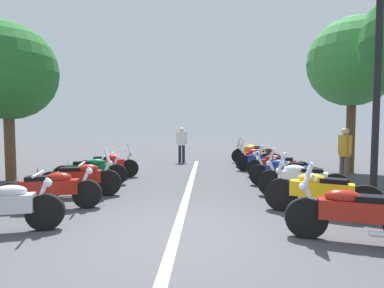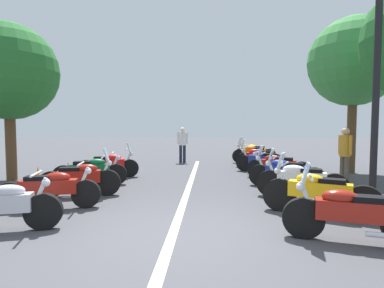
% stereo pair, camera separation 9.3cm
% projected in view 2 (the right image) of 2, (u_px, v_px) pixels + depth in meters
% --- Properties ---
extents(ground_plane, '(80.00, 80.00, 0.00)m').
position_uv_depth(ground_plane, '(172.00, 236.00, 4.87)').
color(ground_plane, '#424247').
extents(lane_centre_stripe, '(13.54, 0.16, 0.01)m').
position_uv_depth(lane_centre_stripe, '(187.00, 191.00, 8.21)').
color(lane_centre_stripe, beige).
rests_on(lane_centre_stripe, ground_plane).
extents(motorcycle_left_row_1, '(0.75, 2.10, 0.98)m').
position_uv_depth(motorcycle_left_row_1, '(50.00, 188.00, 6.40)').
color(motorcycle_left_row_1, black).
rests_on(motorcycle_left_row_1, ground_plane).
extents(motorcycle_left_row_2, '(0.75, 1.99, 1.22)m').
position_uv_depth(motorcycle_left_row_2, '(81.00, 178.00, 7.56)').
color(motorcycle_left_row_2, black).
rests_on(motorcycle_left_row_2, ground_plane).
extents(motorcycle_left_row_3, '(0.79, 2.12, 0.99)m').
position_uv_depth(motorcycle_left_row_3, '(91.00, 170.00, 8.94)').
color(motorcycle_left_row_3, black).
rests_on(motorcycle_left_row_3, ground_plane).
extents(motorcycle_left_row_4, '(0.69, 2.07, 1.20)m').
position_uv_depth(motorcycle_left_row_4, '(109.00, 164.00, 10.33)').
color(motorcycle_left_row_4, black).
rests_on(motorcycle_left_row_4, ground_plane).
extents(motorcycle_right_row_0, '(0.84, 2.01, 1.21)m').
position_uv_depth(motorcycle_right_row_0, '(350.00, 213.00, 4.54)').
color(motorcycle_right_row_0, black).
rests_on(motorcycle_right_row_0, ground_plane).
extents(motorcycle_right_row_1, '(1.08, 2.08, 1.23)m').
position_uv_depth(motorcycle_right_row_1, '(318.00, 192.00, 5.94)').
color(motorcycle_right_row_1, black).
rests_on(motorcycle_right_row_1, ground_plane).
extents(motorcycle_right_row_2, '(0.94, 2.09, 1.22)m').
position_uv_depth(motorcycle_right_row_2, '(300.00, 179.00, 7.32)').
color(motorcycle_right_row_2, black).
rests_on(motorcycle_right_row_2, ground_plane).
extents(motorcycle_right_row_3, '(0.98, 2.06, 1.20)m').
position_uv_depth(motorcycle_right_row_3, '(285.00, 172.00, 8.65)').
color(motorcycle_right_row_3, black).
rests_on(motorcycle_right_row_3, ground_plane).
extents(motorcycle_right_row_4, '(1.01, 2.01, 0.99)m').
position_uv_depth(motorcycle_right_row_4, '(278.00, 165.00, 10.06)').
color(motorcycle_right_row_4, black).
rests_on(motorcycle_right_row_4, ground_plane).
extents(motorcycle_right_row_5, '(0.97, 2.04, 0.99)m').
position_uv_depth(motorcycle_right_row_5, '(263.00, 160.00, 11.50)').
color(motorcycle_right_row_5, black).
rests_on(motorcycle_right_row_5, ground_plane).
extents(motorcycle_right_row_6, '(0.81, 1.98, 1.19)m').
position_uv_depth(motorcycle_right_row_6, '(258.00, 157.00, 12.77)').
color(motorcycle_right_row_6, black).
rests_on(motorcycle_right_row_6, ground_plane).
extents(motorcycle_right_row_7, '(0.80, 2.04, 1.22)m').
position_uv_depth(motorcycle_right_row_7, '(253.00, 153.00, 14.16)').
color(motorcycle_right_row_7, black).
rests_on(motorcycle_right_row_7, ground_plane).
extents(motorcycle_right_row_8, '(1.00, 2.01, 1.20)m').
position_uv_depth(motorcycle_right_row_8, '(254.00, 151.00, 15.53)').
color(motorcycle_right_row_8, black).
rests_on(motorcycle_right_row_8, ground_plane).
extents(street_lamp_twin_globe, '(0.32, 1.22, 4.94)m').
position_uv_depth(street_lamp_twin_globe, '(378.00, 49.00, 6.22)').
color(street_lamp_twin_globe, black).
rests_on(street_lamp_twin_globe, ground_plane).
extents(traffic_cone_1, '(0.36, 0.36, 0.61)m').
position_uv_depth(traffic_cone_1, '(38.00, 178.00, 8.54)').
color(traffic_cone_1, orange).
rests_on(traffic_cone_1, ground_plane).
extents(traffic_cone_2, '(0.36, 0.36, 0.61)m').
position_uv_depth(traffic_cone_2, '(68.00, 172.00, 9.72)').
color(traffic_cone_2, orange).
rests_on(traffic_cone_2, ground_plane).
extents(bystander_0, '(0.32, 0.53, 1.70)m').
position_uv_depth(bystander_0, '(182.00, 142.00, 14.49)').
color(bystander_0, '#1E2338').
rests_on(bystander_0, ground_plane).
extents(bystander_2, '(0.51, 0.32, 1.73)m').
position_uv_depth(bystander_2, '(345.00, 151.00, 9.09)').
color(bystander_2, brown).
rests_on(bystander_2, ground_plane).
extents(roadside_tree_0, '(3.27, 3.27, 5.79)m').
position_uv_depth(roadside_tree_0, '(354.00, 62.00, 11.12)').
color(roadside_tree_0, brown).
rests_on(roadside_tree_0, ground_plane).
extents(roadside_tree_1, '(3.09, 3.09, 5.07)m').
position_uv_depth(roadside_tree_1, '(8.00, 72.00, 9.64)').
color(roadside_tree_1, brown).
rests_on(roadside_tree_1, ground_plane).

